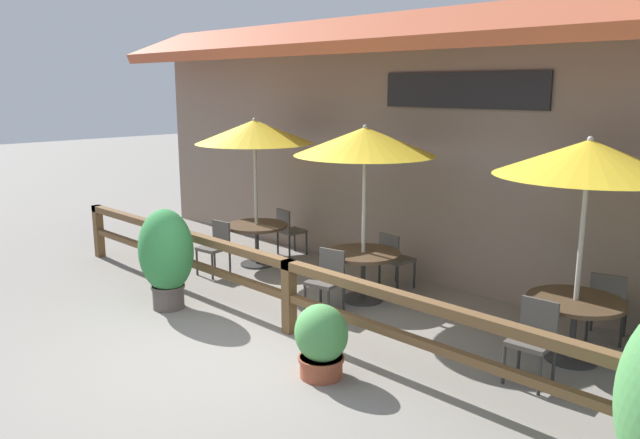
# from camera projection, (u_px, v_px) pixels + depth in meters

# --- Properties ---
(ground_plane) EXTENTS (60.00, 60.00, 0.00)m
(ground_plane) POSITION_uv_depth(u_px,v_px,m) (222.00, 358.00, 7.17)
(ground_plane) COLOR gray
(building_facade) EXTENTS (14.28, 1.49, 4.23)m
(building_facade) POSITION_uv_depth(u_px,v_px,m) (435.00, 145.00, 9.56)
(building_facade) COLOR gray
(building_facade) RESTS_ON ground
(patio_railing) EXTENTS (10.40, 0.14, 0.95)m
(patio_railing) POSITION_uv_depth(u_px,v_px,m) (289.00, 280.00, 7.75)
(patio_railing) COLOR brown
(patio_railing) RESTS_ON ground
(patio_umbrella_near) EXTENTS (1.99, 1.99, 2.54)m
(patio_umbrella_near) POSITION_uv_depth(u_px,v_px,m) (254.00, 132.00, 10.41)
(patio_umbrella_near) COLOR #B7B2A8
(patio_umbrella_near) RESTS_ON ground
(dining_table_near) EXTENTS (1.07, 1.07, 0.72)m
(dining_table_near) POSITION_uv_depth(u_px,v_px,m) (257.00, 232.00, 10.77)
(dining_table_near) COLOR #4C3826
(dining_table_near) RESTS_ON ground
(chair_near_streetside) EXTENTS (0.46, 0.46, 0.87)m
(chair_near_streetside) POSITION_uv_depth(u_px,v_px,m) (216.00, 245.00, 10.27)
(chair_near_streetside) COLOR #514C47
(chair_near_streetside) RESTS_ON ground
(chair_near_wallside) EXTENTS (0.47, 0.47, 0.87)m
(chair_near_wallside) POSITION_uv_depth(u_px,v_px,m) (289.00, 229.00, 11.40)
(chair_near_wallside) COLOR #514C47
(chair_near_wallside) RESTS_ON ground
(patio_umbrella_middle) EXTENTS (1.99, 1.99, 2.54)m
(patio_umbrella_middle) POSITION_uv_depth(u_px,v_px,m) (365.00, 142.00, 8.62)
(patio_umbrella_middle) COLOR #B7B2A8
(patio_umbrella_middle) RESTS_ON ground
(dining_table_middle) EXTENTS (1.07, 1.07, 0.72)m
(dining_table_middle) POSITION_uv_depth(u_px,v_px,m) (363.00, 261.00, 8.99)
(dining_table_middle) COLOR #4C3826
(dining_table_middle) RESTS_ON ground
(chair_middle_streetside) EXTENTS (0.49, 0.49, 0.87)m
(chair_middle_streetside) POSITION_uv_depth(u_px,v_px,m) (327.00, 278.00, 8.50)
(chair_middle_streetside) COLOR #514C47
(chair_middle_streetside) RESTS_ON ground
(chair_middle_wallside) EXTENTS (0.46, 0.46, 0.87)m
(chair_middle_wallside) POSITION_uv_depth(u_px,v_px,m) (394.00, 257.00, 9.52)
(chair_middle_wallside) COLOR #514C47
(chair_middle_wallside) RESTS_ON ground
(patio_umbrella_far) EXTENTS (1.99, 1.99, 2.54)m
(patio_umbrella_far) POSITION_uv_depth(u_px,v_px,m) (589.00, 158.00, 6.64)
(patio_umbrella_far) COLOR #B7B2A8
(patio_umbrella_far) RESTS_ON ground
(dining_table_far) EXTENTS (1.07, 1.07, 0.72)m
(dining_table_far) POSITION_uv_depth(u_px,v_px,m) (575.00, 311.00, 7.00)
(dining_table_far) COLOR #4C3826
(dining_table_far) RESTS_ON ground
(chair_far_streetside) EXTENTS (0.45, 0.45, 0.87)m
(chair_far_streetside) POSITION_uv_depth(u_px,v_px,m) (533.00, 337.00, 6.51)
(chair_far_streetside) COLOR #514C47
(chair_far_streetside) RESTS_ON ground
(chair_far_wallside) EXTENTS (0.51, 0.51, 0.87)m
(chair_far_wallside) POSITION_uv_depth(u_px,v_px,m) (608.00, 302.00, 7.55)
(chair_far_wallside) COLOR #514C47
(chair_far_wallside) RESTS_ON ground
(potted_plant_entrance_palm) EXTENTS (0.81, 0.73, 1.42)m
(potted_plant_entrance_palm) POSITION_uv_depth(u_px,v_px,m) (166.00, 255.00, 8.62)
(potted_plant_entrance_palm) COLOR #564C47
(potted_plant_entrance_palm) RESTS_ON ground
(potted_plant_broad_leaf) EXTENTS (0.60, 0.54, 0.81)m
(potted_plant_broad_leaf) POSITION_uv_depth(u_px,v_px,m) (321.00, 340.00, 6.63)
(potted_plant_broad_leaf) COLOR #9E4C33
(potted_plant_broad_leaf) RESTS_ON ground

